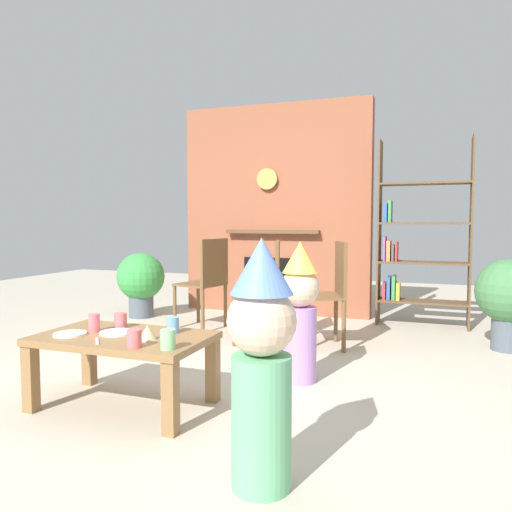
# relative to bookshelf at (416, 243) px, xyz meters

# --- Properties ---
(ground_plane) EXTENTS (12.00, 12.00, 0.00)m
(ground_plane) POSITION_rel_bookshelf_xyz_m (-1.15, -2.40, -0.85)
(ground_plane) COLOR #BCB29E
(brick_fireplace_feature) EXTENTS (2.20, 0.28, 2.40)m
(brick_fireplace_feature) POSITION_rel_bookshelf_xyz_m (-1.57, 0.20, 0.34)
(brick_fireplace_feature) COLOR #935138
(brick_fireplace_feature) RESTS_ON ground_plane
(bookshelf) EXTENTS (0.90, 0.28, 1.90)m
(bookshelf) POSITION_rel_bookshelf_xyz_m (0.00, 0.00, 0.00)
(bookshelf) COLOR brown
(bookshelf) RESTS_ON ground_plane
(coffee_table) EXTENTS (0.99, 0.59, 0.42)m
(coffee_table) POSITION_rel_bookshelf_xyz_m (-1.48, -2.91, -0.50)
(coffee_table) COLOR olive
(coffee_table) RESTS_ON ground_plane
(paper_cup_near_left) EXTENTS (0.06, 0.06, 0.11)m
(paper_cup_near_left) POSITION_rel_bookshelf_xyz_m (-1.69, -2.91, -0.37)
(paper_cup_near_left) COLOR #E5666B
(paper_cup_near_left) RESTS_ON coffee_table
(paper_cup_near_right) EXTENTS (0.08, 0.08, 0.10)m
(paper_cup_near_right) POSITION_rel_bookshelf_xyz_m (-1.08, -3.10, -0.38)
(paper_cup_near_right) COLOR #8CD18C
(paper_cup_near_right) RESTS_ON coffee_table
(paper_cup_center) EXTENTS (0.07, 0.07, 0.09)m
(paper_cup_center) POSITION_rel_bookshelf_xyz_m (-1.24, -2.77, -0.38)
(paper_cup_center) COLOR #669EE0
(paper_cup_center) RESTS_ON coffee_table
(paper_cup_far_left) EXTENTS (0.08, 0.08, 0.09)m
(paper_cup_far_left) POSITION_rel_bookshelf_xyz_m (-1.61, -2.76, -0.38)
(paper_cup_far_left) COLOR #E5666B
(paper_cup_far_left) RESTS_ON coffee_table
(paper_cup_far_right) EXTENTS (0.08, 0.08, 0.10)m
(paper_cup_far_right) POSITION_rel_bookshelf_xyz_m (-1.26, -3.14, -0.38)
(paper_cup_far_right) COLOR #E5666B
(paper_cup_far_right) RESTS_ON coffee_table
(paper_plate_front) EXTENTS (0.20, 0.20, 0.01)m
(paper_plate_front) POSITION_rel_bookshelf_xyz_m (-1.54, -2.90, -0.42)
(paper_plate_front) COLOR white
(paper_plate_front) RESTS_ON coffee_table
(paper_plate_rear) EXTENTS (0.19, 0.19, 0.01)m
(paper_plate_rear) POSITION_rel_bookshelf_xyz_m (-1.77, -3.02, -0.42)
(paper_plate_rear) COLOR white
(paper_plate_rear) RESTS_ON coffee_table
(birthday_cake_slice) EXTENTS (0.10, 0.10, 0.08)m
(birthday_cake_slice) POSITION_rel_bookshelf_xyz_m (-1.29, -2.97, -0.39)
(birthday_cake_slice) COLOR #EAC68C
(birthday_cake_slice) RESTS_ON coffee_table
(table_fork) EXTENTS (0.11, 0.13, 0.01)m
(table_fork) POSITION_rel_bookshelf_xyz_m (-1.52, -3.10, -0.42)
(table_fork) COLOR silver
(table_fork) RESTS_ON coffee_table
(child_with_cone_hat) EXTENTS (0.28, 0.28, 1.01)m
(child_with_cone_hat) POSITION_rel_bookshelf_xyz_m (-0.44, -3.47, -0.31)
(child_with_cone_hat) COLOR #66B27F
(child_with_cone_hat) RESTS_ON ground_plane
(child_in_pink) EXTENTS (0.26, 0.26, 0.94)m
(child_in_pink) POSITION_rel_bookshelf_xyz_m (-0.64, -2.13, -0.35)
(child_in_pink) COLOR #B27FCC
(child_in_pink) RESTS_ON ground_plane
(dining_chair_left) EXTENTS (0.48, 0.48, 0.90)m
(dining_chair_left) POSITION_rel_bookshelf_xyz_m (-1.93, -0.88, -0.34)
(dining_chair_left) COLOR brown
(dining_chair_left) RESTS_ON ground_plane
(dining_chair_middle) EXTENTS (0.49, 0.49, 0.90)m
(dining_chair_middle) POSITION_rel_bookshelf_xyz_m (-1.20, -1.17, -0.34)
(dining_chair_middle) COLOR brown
(dining_chair_middle) RESTS_ON ground_plane
(dining_chair_right) EXTENTS (0.52, 0.52, 0.90)m
(dining_chair_right) POSITION_rel_bookshelf_xyz_m (-0.64, -1.17, -0.34)
(dining_chair_right) COLOR brown
(dining_chair_right) RESTS_ON ground_plane
(potted_plant_tall) EXTENTS (0.53, 0.53, 0.76)m
(potted_plant_tall) POSITION_rel_bookshelf_xyz_m (0.77, -0.77, -0.39)
(potted_plant_tall) COLOR #4C5660
(potted_plant_tall) RESTS_ON ground_plane
(potted_plant_short) EXTENTS (0.53, 0.53, 0.72)m
(potted_plant_short) POSITION_rel_bookshelf_xyz_m (-2.89, -0.59, -0.43)
(potted_plant_short) COLOR #4C5660
(potted_plant_short) RESTS_ON ground_plane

